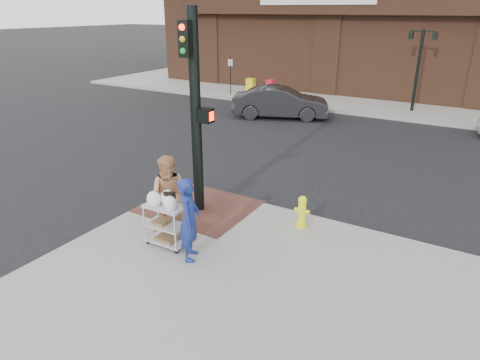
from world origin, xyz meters
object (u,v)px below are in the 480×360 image
Objects in this scene: traffic_signal_pole at (196,109)px; pedestrian_tan at (170,197)px; sedan_dark at (281,102)px; fire_hydrant at (302,211)px; woman_blue at (189,219)px; utility_cart at (166,221)px; lamp_post at (419,62)px.

traffic_signal_pole is 2.59× the size of pedestrian_tan.
sedan_dark is 5.76× the size of fire_hydrant.
woman_blue is 0.85m from utility_cart.
traffic_signal_pole is at bearing 104.00° from utility_cart.
sedan_dark is (-4.20, 12.85, -0.29)m from woman_blue.
lamp_post is 15.43m from traffic_signal_pole.
woman_blue is 2.23× the size of fire_hydrant.
pedestrian_tan reaches higher than utility_cart.
traffic_signal_pole is at bearing 172.82° from sedan_dark.
traffic_signal_pole is (-2.48, -15.23, 0.21)m from lamp_post.
lamp_post is 17.29m from utility_cart.
traffic_signal_pole is at bearing -169.46° from fire_hydrant.
utility_cart is at bearing -96.74° from lamp_post.
pedestrian_tan is at bearing -141.73° from fire_hydrant.
lamp_post is 16.86m from pedestrian_tan.
traffic_signal_pole is 2.94m from woman_blue.
fire_hydrant is (2.68, 0.50, -2.27)m from traffic_signal_pole.
traffic_signal_pole is 2.83m from utility_cart.
woman_blue is 13.52m from sedan_dark.
pedestrian_tan is at bearing 172.26° from sedan_dark.
traffic_signal_pole reaches higher than fire_hydrant.
pedestrian_tan is (-2.22, -16.64, -1.50)m from lamp_post.
lamp_post reaches higher than woman_blue.
fire_hydrant is (2.22, 2.34, -0.17)m from utility_cart.
lamp_post reaches higher than sedan_dark.
lamp_post reaches higher than utility_cart.
woman_blue reaches higher than fire_hydrant.
traffic_signal_pole is at bearing -99.24° from lamp_post.
utility_cart is at bearing -76.00° from traffic_signal_pole.
pedestrian_tan is 2.38× the size of fire_hydrant.
utility_cart is 1.59× the size of fire_hydrant.
traffic_signal_pole reaches higher than woman_blue.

